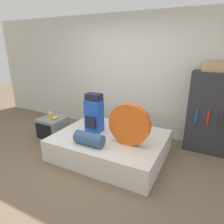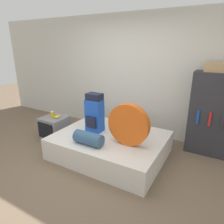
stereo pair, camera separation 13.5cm
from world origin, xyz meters
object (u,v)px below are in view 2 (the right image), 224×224
(sleeping_roll, at_px, (88,138))
(bookshelf, at_px, (211,114))
(backpack, at_px, (94,113))
(canister, at_px, (52,114))
(tent_bag, at_px, (129,125))
(cardboard_box, at_px, (216,67))
(television, at_px, (55,127))

(sleeping_roll, distance_m, bookshelf, 2.24)
(backpack, height_order, canister, backpack)
(tent_bag, xyz_separation_m, cardboard_box, (1.06, 1.16, 0.86))
(backpack, xyz_separation_m, canister, (-1.12, 0.02, -0.22))
(backpack, height_order, cardboard_box, cardboard_box)
(tent_bag, height_order, bookshelf, bookshelf)
(backpack, relative_size, sleeping_roll, 1.46)
(backpack, bearing_deg, sleeping_roll, -66.27)
(tent_bag, bearing_deg, bookshelf, 46.23)
(tent_bag, distance_m, cardboard_box, 1.79)
(canister, bearing_deg, cardboard_box, 17.84)
(backpack, distance_m, sleeping_roll, 0.61)
(bookshelf, bearing_deg, canister, -162.58)
(tent_bag, bearing_deg, television, 174.31)
(sleeping_roll, relative_size, cardboard_box, 1.45)
(canister, xyz_separation_m, bookshelf, (3.02, 0.95, 0.23))
(backpack, height_order, bookshelf, bookshelf)
(television, height_order, canister, canister)
(canister, relative_size, bookshelf, 0.08)
(backpack, relative_size, canister, 5.87)
(sleeping_roll, relative_size, television, 0.93)
(tent_bag, xyz_separation_m, television, (-1.86, 0.19, -0.51))
(sleeping_roll, distance_m, canister, 1.45)
(canister, bearing_deg, tent_bag, -6.13)
(backpack, height_order, tent_bag, backpack)
(canister, distance_m, bookshelf, 3.17)
(backpack, xyz_separation_m, bookshelf, (1.89, 0.96, 0.01))
(bookshelf, bearing_deg, backpack, -153.03)
(bookshelf, distance_m, cardboard_box, 0.84)
(canister, height_order, cardboard_box, cardboard_box)
(tent_bag, relative_size, canister, 5.63)
(television, distance_m, bookshelf, 3.16)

